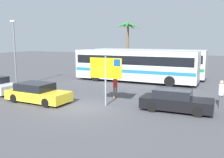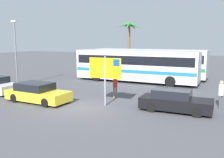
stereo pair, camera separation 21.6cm
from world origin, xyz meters
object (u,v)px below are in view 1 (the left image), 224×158
(car_yellow, at_px, (37,93))
(pedestrian_by_bus, at_px, (115,85))
(ferry_sign, at_px, (106,70))
(pedestrian_crossing_lot, at_px, (221,92))
(bus_front_coach, at_px, (135,64))
(car_black, at_px, (175,101))
(bus_rear_coach, at_px, (148,62))

(car_yellow, height_order, pedestrian_by_bus, pedestrian_by_bus)
(ferry_sign, xyz_separation_m, pedestrian_crossing_lot, (6.71, 2.37, -1.27))
(bus_front_coach, distance_m, car_black, 10.72)
(pedestrian_crossing_lot, relative_size, pedestrian_by_bus, 1.11)
(ferry_sign, height_order, pedestrian_by_bus, ferry_sign)
(car_black, xyz_separation_m, pedestrian_by_bus, (-4.70, 1.66, 0.30))
(car_yellow, bearing_deg, bus_front_coach, 75.70)
(car_yellow, relative_size, pedestrian_by_bus, 2.85)
(bus_rear_coach, height_order, pedestrian_crossing_lot, bus_rear_coach)
(car_black, height_order, car_yellow, same)
(bus_rear_coach, xyz_separation_m, pedestrian_crossing_lot, (7.92, -10.74, -0.73))
(ferry_sign, relative_size, car_black, 0.76)
(ferry_sign, height_order, car_yellow, ferry_sign)
(car_black, bearing_deg, pedestrian_by_bus, 159.15)
(car_black, bearing_deg, pedestrian_crossing_lot, 33.96)
(bus_front_coach, distance_m, car_yellow, 11.21)
(bus_rear_coach, distance_m, ferry_sign, 13.18)
(bus_front_coach, bearing_deg, bus_rear_coach, 84.49)
(bus_front_coach, distance_m, pedestrian_by_bus, 7.39)
(car_yellow, xyz_separation_m, pedestrian_crossing_lot, (11.41, 3.50, 0.41))
(car_yellow, bearing_deg, bus_rear_coach, 78.32)
(ferry_sign, relative_size, pedestrian_crossing_lot, 1.80)
(bus_rear_coach, distance_m, car_yellow, 14.71)
(ferry_sign, height_order, car_black, ferry_sign)
(car_black, xyz_separation_m, car_yellow, (-8.98, -1.78, 0.00))
(bus_front_coach, relative_size, pedestrian_by_bus, 7.66)
(bus_rear_coach, xyz_separation_m, car_yellow, (-3.49, -14.24, -1.15))
(bus_rear_coach, xyz_separation_m, ferry_sign, (1.21, -13.11, 0.54))
(bus_rear_coach, height_order, car_black, bus_rear_coach)
(car_black, bearing_deg, bus_front_coach, 121.82)
(bus_front_coach, xyz_separation_m, bus_rear_coach, (0.34, 3.54, 0.00))
(ferry_sign, bearing_deg, car_black, 7.49)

